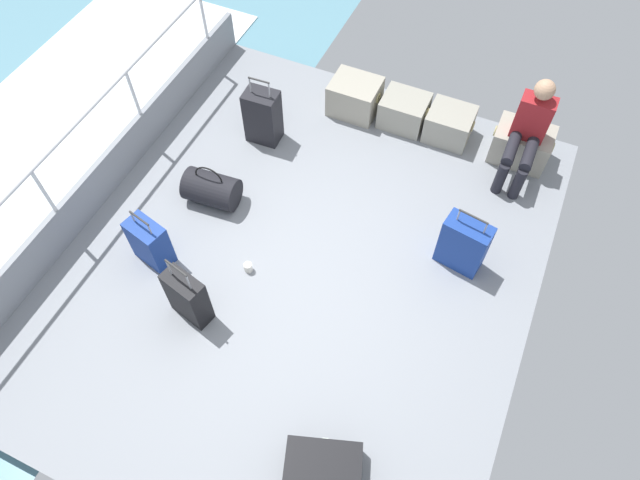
{
  "coord_description": "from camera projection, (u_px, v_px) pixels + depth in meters",
  "views": [
    {
      "loc": [
        1.38,
        -2.59,
        4.71
      ],
      "look_at": [
        0.16,
        0.13,
        0.25
      ],
      "focal_mm": 32.12,
      "sensor_mm": 36.0,
      "label": 1
    }
  ],
  "objects": [
    {
      "name": "ground_plane",
      "position": [
        300.0,
        260.0,
        5.57
      ],
      "size": [
        4.4,
        5.2,
        0.06
      ],
      "primitive_type": "cube",
      "color": "gray"
    },
    {
      "name": "gunwale_port",
      "position": [
        108.0,
        173.0,
        5.85
      ],
      "size": [
        0.06,
        5.2,
        0.45
      ],
      "primitive_type": "cube",
      "color": "gray",
      "rests_on": "ground_plane"
    },
    {
      "name": "railing_port",
      "position": [
        89.0,
        135.0,
        5.39
      ],
      "size": [
        0.04,
        4.2,
        1.02
      ],
      "color": "silver",
      "rests_on": "ground_plane"
    },
    {
      "name": "sea_wake",
      "position": [
        21.0,
        166.0,
        6.64
      ],
      "size": [
        12.0,
        12.0,
        0.01
      ],
      "color": "#598C9E",
      "rests_on": "ground_plane"
    },
    {
      "name": "cargo_crate_0",
      "position": [
        355.0,
        97.0,
        6.52
      ],
      "size": [
        0.58,
        0.46,
        0.4
      ],
      "color": "#9E9989",
      "rests_on": "ground_plane"
    },
    {
      "name": "cargo_crate_1",
      "position": [
        404.0,
        111.0,
        6.42
      ],
      "size": [
        0.54,
        0.43,
        0.36
      ],
      "color": "gray",
      "rests_on": "ground_plane"
    },
    {
      "name": "cargo_crate_2",
      "position": [
        449.0,
        124.0,
        6.3
      ],
      "size": [
        0.52,
        0.44,
        0.35
      ],
      "color": "gray",
      "rests_on": "ground_plane"
    },
    {
      "name": "cargo_crate_3",
      "position": [
        521.0,
        144.0,
        6.11
      ],
      "size": [
        0.63,
        0.43,
        0.39
      ],
      "color": "#9E9989",
      "rests_on": "ground_plane"
    },
    {
      "name": "passenger_seated",
      "position": [
        528.0,
        130.0,
        5.7
      ],
      "size": [
        0.34,
        0.66,
        1.09
      ],
      "color": "maroon",
      "rests_on": "ground_plane"
    },
    {
      "name": "suitcase_0",
      "position": [
        188.0,
        297.0,
        4.99
      ],
      "size": [
        0.41,
        0.27,
        0.79
      ],
      "color": "black",
      "rests_on": "ground_plane"
    },
    {
      "name": "suitcase_1",
      "position": [
        463.0,
        244.0,
        5.28
      ],
      "size": [
        0.46,
        0.29,
        0.74
      ],
      "color": "navy",
      "rests_on": "ground_plane"
    },
    {
      "name": "suitcase_3",
      "position": [
        150.0,
        242.0,
        5.34
      ],
      "size": [
        0.42,
        0.3,
        0.65
      ],
      "color": "navy",
      "rests_on": "ground_plane"
    },
    {
      "name": "suitcase_4",
      "position": [
        263.0,
        116.0,
        6.18
      ],
      "size": [
        0.37,
        0.28,
        0.82
      ],
      "color": "black",
      "rests_on": "ground_plane"
    },
    {
      "name": "duffel_bag",
      "position": [
        212.0,
        189.0,
        5.8
      ],
      "size": [
        0.57,
        0.39,
        0.5
      ],
      "color": "black",
      "rests_on": "ground_plane"
    },
    {
      "name": "paper_cup",
      "position": [
        248.0,
        267.0,
        5.43
      ],
      "size": [
        0.08,
        0.08,
        0.1
      ],
      "primitive_type": "cylinder",
      "color": "white",
      "rests_on": "ground_plane"
    }
  ]
}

